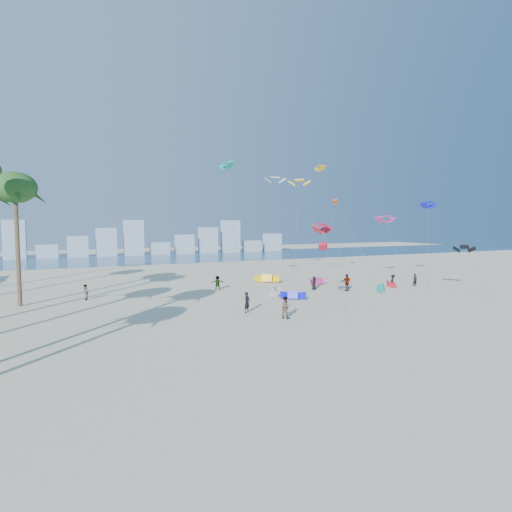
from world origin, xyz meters
name	(u,v)px	position (x,y,z in m)	size (l,w,h in m)	color
ground	(321,348)	(0.00, 0.00, 0.00)	(220.00, 220.00, 0.00)	beige
ocean	(135,259)	(0.00, 72.00, 0.01)	(220.00, 220.00, 0.00)	navy
kitesurfer_near	(247,302)	(0.04, 11.45, 0.90)	(0.66, 0.43, 1.81)	black
kitesurfer_mid	(285,307)	(1.95, 8.15, 0.90)	(0.88, 0.68, 1.81)	gray
kitesurfers_far	(289,283)	(9.11, 20.28, 0.83)	(37.69, 8.37, 1.93)	black
grounded_kites	(308,286)	(11.68, 20.15, 0.45)	(18.14, 14.49, 1.06)	silver
flying_kites	(337,195)	(17.56, 22.92, 11.24)	(29.45, 34.37, 17.81)	red
distant_skyline	(123,243)	(-1.19, 82.00, 3.09)	(85.00, 3.00, 8.40)	#9EADBF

